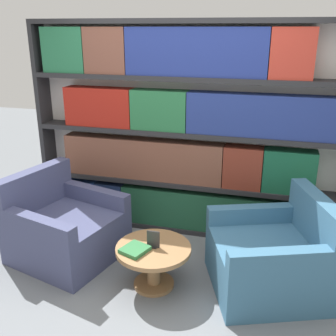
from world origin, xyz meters
The scene contains 7 objects.
ground_plane centered at (0.00, 0.00, 0.00)m, with size 14.00×14.00×0.00m, color slate.
bookshelf centered at (-0.02, 1.29, 1.12)m, with size 3.38×0.30×2.28m.
armchair_left centered at (-1.04, 0.41, 0.29)m, with size 1.14×1.11×0.86m.
armchair_right centered at (0.99, 0.41, 0.29)m, with size 1.19×1.17×0.86m.
coffee_table centered at (-0.02, 0.16, 0.28)m, with size 0.66×0.66×0.39m.
table_sign centered at (-0.02, 0.16, 0.46)m, with size 0.11×0.06×0.15m.
stray_book centered at (-0.16, 0.05, 0.41)m, with size 0.26×0.27×0.03m.
Camera 1 is at (0.89, -2.68, 2.19)m, focal length 42.00 mm.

